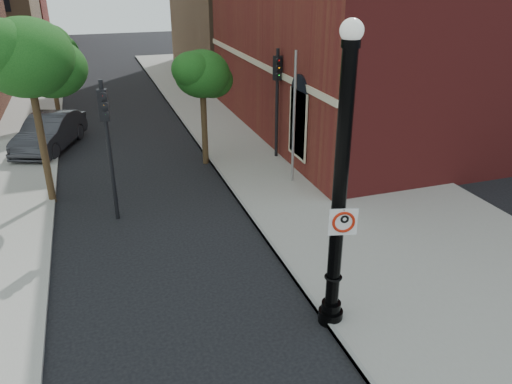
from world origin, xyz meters
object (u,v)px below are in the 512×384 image
object	(u,v)px
lamppost	(339,201)
traffic_signal_right	(277,87)
traffic_signal_left	(107,129)
no_parking_sign	(343,222)
parked_car	(50,132)

from	to	relation	value
lamppost	traffic_signal_right	xyz separation A→B (m)	(2.62, 10.45, 0.02)
traffic_signal_left	traffic_signal_right	size ratio (longest dim) A/B	0.98
lamppost	no_parking_sign	world-z (taller)	lamppost
lamppost	traffic_signal_left	bearing A→B (deg)	121.57
lamppost	traffic_signal_left	xyz separation A→B (m)	(-4.21, 6.85, -0.03)
no_parking_sign	traffic_signal_left	xyz separation A→B (m)	(-4.25, 7.02, 0.38)
traffic_signal_left	no_parking_sign	bearing A→B (deg)	-49.90
parked_car	traffic_signal_left	bearing A→B (deg)	-53.24
parked_car	lamppost	bearing A→B (deg)	-45.45
traffic_signal_left	traffic_signal_right	world-z (taller)	traffic_signal_right
no_parking_sign	parked_car	size ratio (longest dim) A/B	0.13
parked_car	traffic_signal_left	distance (m)	8.57
lamppost	no_parking_sign	distance (m)	0.44
no_parking_sign	parked_car	distance (m)	16.43
parked_car	traffic_signal_left	size ratio (longest dim) A/B	1.06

